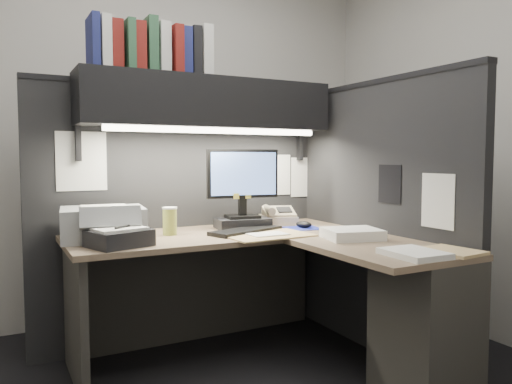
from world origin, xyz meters
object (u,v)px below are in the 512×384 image
at_px(monitor, 243,197).
at_px(coffee_cup, 170,222).
at_px(notebook_stack, 119,238).
at_px(desk, 318,298).
at_px(printer, 103,223).
at_px(overhead_shelf, 208,104).
at_px(telephone, 278,217).
at_px(keyboard, 246,231).

relative_size(monitor, coffee_cup, 3.29).
distance_m(coffee_cup, notebook_stack, 0.41).
distance_m(desk, printer, 1.22).
bearing_deg(coffee_cup, overhead_shelf, 24.21).
bearing_deg(telephone, overhead_shelf, -163.42).
bearing_deg(telephone, notebook_stack, -144.40).
xyz_separation_m(coffee_cup, notebook_stack, (-0.34, -0.24, -0.03)).
relative_size(telephone, notebook_stack, 0.84).
relative_size(desk, printer, 3.96).
xyz_separation_m(overhead_shelf, notebook_stack, (-0.63, -0.37, -0.73)).
bearing_deg(overhead_shelf, keyboard, -64.04).
height_order(printer, notebook_stack, printer).
bearing_deg(monitor, coffee_cup, -166.40).
relative_size(desk, overhead_shelf, 1.10).
height_order(overhead_shelf, coffee_cup, overhead_shelf).
xyz_separation_m(printer, notebook_stack, (0.03, -0.26, -0.04)).
distance_m(desk, coffee_cup, 0.93).
height_order(coffee_cup, printer, printer).
distance_m(overhead_shelf, keyboard, 0.81).
xyz_separation_m(monitor, coffee_cup, (-0.49, -0.05, -0.12)).
xyz_separation_m(desk, printer, (-0.96, 0.65, 0.37)).
xyz_separation_m(desk, overhead_shelf, (-0.30, 0.75, 1.06)).
bearing_deg(keyboard, monitor, 50.03).
height_order(monitor, printer, monitor).
distance_m(coffee_cup, printer, 0.37).
distance_m(keyboard, notebook_stack, 0.77).
xyz_separation_m(monitor, keyboard, (-0.07, -0.17, -0.18)).
distance_m(telephone, printer, 1.16).
distance_m(desk, notebook_stack, 1.06).
distance_m(overhead_shelf, coffee_cup, 0.77).
distance_m(monitor, keyboard, 0.26).
relative_size(coffee_cup, notebook_stack, 0.54).
height_order(monitor, telephone, monitor).
bearing_deg(overhead_shelf, telephone, -1.44).
height_order(desk, printer, printer).
bearing_deg(telephone, printer, -157.29).
bearing_deg(printer, keyboard, -3.78).
bearing_deg(desk, overhead_shelf, 111.79).
height_order(overhead_shelf, monitor, overhead_shelf).
height_order(desk, telephone, telephone).
bearing_deg(telephone, coffee_cup, -153.27).
relative_size(overhead_shelf, keyboard, 3.28).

